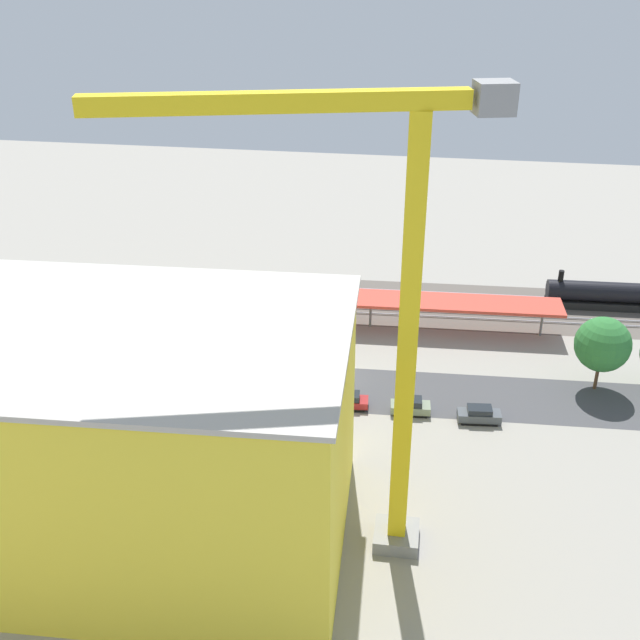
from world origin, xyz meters
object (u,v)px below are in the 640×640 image
locomotive (613,296)px  box_truck_2 (292,416)px  platform_canopy_near (371,299)px  box_truck_0 (17,394)px  street_tree_3 (603,344)px  tower_crane (381,306)px  traffic_light (337,334)px  street_tree_2 (266,322)px  parked_car_0 (479,415)px  parked_car_2 (348,401)px  parked_car_1 (410,407)px  parked_car_3 (289,397)px  street_tree_1 (8,304)px  construction_building (100,437)px  box_truck_1 (278,411)px

locomotive → box_truck_2: 49.37m
platform_canopy_near → locomotive: size_ratio=2.76×
box_truck_0 → street_tree_3: bearing=-167.9°
tower_crane → traffic_light: (6.52, -27.35, -17.17)m
box_truck_2 → traffic_light: size_ratio=1.33×
box_truck_0 → street_tree_2: (-23.70, -12.79, 3.75)m
parked_car_0 → traffic_light: bearing=-28.3°
parked_car_2 → street_tree_3: 27.54m
parked_car_1 → tower_crane: bearing=83.6°
parked_car_0 → parked_car_3: 19.65m
parked_car_2 → traffic_light: traffic_light is taller
platform_canopy_near → parked_car_1: 19.74m
parked_car_0 → traffic_light: 18.14m
parked_car_1 → street_tree_3: (-19.60, -7.82, 4.69)m
platform_canopy_near → traffic_light: (2.83, 10.64, 0.53)m
box_truck_0 → street_tree_3: size_ratio=1.07×
platform_canopy_near → street_tree_1: street_tree_1 is taller
parked_car_2 → box_truck_2: 7.11m
parked_car_0 → platform_canopy_near: bearing=-56.1°
construction_building → box_truck_0: construction_building is taller
construction_building → tower_crane: (-21.36, -1.50, 12.26)m
platform_canopy_near → locomotive: 32.43m
parked_car_1 → box_truck_1: box_truck_1 is taller
box_truck_1 → platform_canopy_near: bearing=-107.5°
parked_car_2 → platform_canopy_near: bearing=-91.7°
platform_canopy_near → parked_car_0: 23.19m
box_truck_0 → street_tree_3: street_tree_3 is taller
parked_car_0 → box_truck_2: (18.45, 4.25, 0.87)m
parked_car_1 → box_truck_0: (40.40, 5.06, 0.82)m
street_tree_1 → street_tree_3: street_tree_3 is taller
parked_car_0 → traffic_light: traffic_light is taller
parked_car_3 → box_truck_2: (-1.19, 4.71, 0.91)m
locomotive → parked_car_0: size_ratio=3.77×
construction_building → box_truck_2: (-12.04, -16.16, -7.65)m
parked_car_1 → street_tree_2: 18.96m
parked_car_3 → street_tree_2: 9.88m
parked_car_3 → construction_building: 25.03m
parked_car_1 → street_tree_1: bearing=-9.9°
parked_car_1 → parked_car_2: parked_car_1 is taller
platform_canopy_near → box_truck_0: bearing=34.4°
parked_car_3 → parked_car_1: bearing=-179.9°
box_truck_0 → street_tree_2: size_ratio=1.10×
tower_crane → street_tree_3: bearing=-128.7°
platform_canopy_near → parked_car_1: size_ratio=11.14×
parked_car_0 → street_tree_1: street_tree_1 is taller
locomotive → tower_crane: (27.08, 48.01, 19.77)m
parked_car_1 → traffic_light: bearing=-42.4°
parked_car_1 → construction_building: size_ratio=0.11×
construction_building → box_truck_1: construction_building is taller
parked_car_3 → traffic_light: size_ratio=0.70×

